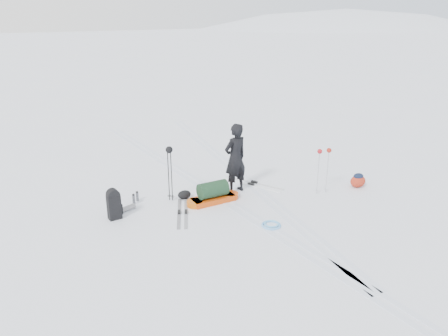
{
  "coord_description": "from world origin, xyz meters",
  "views": [
    {
      "loc": [
        -5.31,
        -9.42,
        4.92
      ],
      "look_at": [
        -0.05,
        0.1,
        0.95
      ],
      "focal_mm": 35.0,
      "sensor_mm": 36.0,
      "label": 1
    }
  ],
  "objects": [
    {
      "name": "ski_poles_silver",
      "position": [
        2.62,
        -0.78,
        1.11
      ],
      "size": [
        0.42,
        0.19,
        1.33
      ],
      "rotation": [
        0.0,
        0.0,
        -0.02
      ],
      "color": "#B8B9BF",
      "rests_on": "ground"
    },
    {
      "name": "ski_tracks",
      "position": [
        0.61,
        0.88,
        0.0
      ],
      "size": [
        3.38,
        17.97,
        0.01
      ],
      "color": "silver",
      "rests_on": "ground"
    },
    {
      "name": "rope_coil",
      "position": [
        0.24,
        -1.74,
        0.03
      ],
      "size": [
        0.61,
        0.61,
        0.06
      ],
      "rotation": [
        0.0,
        0.0,
        -0.34
      ],
      "color": "#63AEF1",
      "rests_on": "ground"
    },
    {
      "name": "ski_poles_black",
      "position": [
        -1.29,
        0.84,
        1.26
      ],
      "size": [
        0.19,
        0.19,
        1.54
      ],
      "rotation": [
        0.0,
        0.0,
        -0.01
      ],
      "color": "black",
      "rests_on": "ground"
    },
    {
      "name": "touring_skis_grey",
      "position": [
        -1.36,
        -0.07,
        0.01
      ],
      "size": [
        0.96,
        1.71,
        0.06
      ],
      "rotation": [
        0.0,
        0.0,
        1.14
      ],
      "color": "#9C9FA4",
      "rests_on": "ground"
    },
    {
      "name": "touring_skis_white",
      "position": [
        1.27,
        0.72,
        0.02
      ],
      "size": [
        1.16,
        1.86,
        0.07
      ],
      "rotation": [
        0.0,
        0.0,
        -1.09
      ],
      "color": "white",
      "rests_on": "ground"
    },
    {
      "name": "pulk_sled",
      "position": [
        -0.35,
        0.18,
        0.22
      ],
      "size": [
        1.52,
        0.5,
        0.58
      ],
      "rotation": [
        0.0,
        0.0,
        0.0
      ],
      "color": "#C0400B",
      "rests_on": "ground"
    },
    {
      "name": "thermos_pair",
      "position": [
        -2.2,
        1.14,
        0.14
      ],
      "size": [
        0.23,
        0.25,
        0.3
      ],
      "rotation": [
        0.0,
        0.0,
        0.05
      ],
      "color": "#57595F",
      "rests_on": "ground"
    },
    {
      "name": "expedition_rucksack",
      "position": [
        -2.9,
        0.5,
        0.37
      ],
      "size": [
        0.8,
        0.55,
        0.8
      ],
      "rotation": [
        0.0,
        0.0,
        0.06
      ],
      "color": "black",
      "rests_on": "ground"
    },
    {
      "name": "stuff_sack",
      "position": [
        -0.94,
        0.75,
        0.12
      ],
      "size": [
        0.46,
        0.41,
        0.23
      ],
      "rotation": [
        0.0,
        0.0,
        0.41
      ],
      "color": "black",
      "rests_on": "ground"
    },
    {
      "name": "skier",
      "position": [
        0.54,
        0.51,
        1.0
      ],
      "size": [
        0.8,
        0.59,
        2.0
      ],
      "primitive_type": "imported",
      "rotation": [
        0.0,
        0.0,
        3.31
      ],
      "color": "black",
      "rests_on": "ground"
    },
    {
      "name": "ground",
      "position": [
        0.0,
        0.0,
        0.0
      ],
      "size": [
        200.0,
        200.0,
        0.0
      ],
      "primitive_type": "plane",
      "color": "white",
      "rests_on": "ground"
    },
    {
      "name": "small_daypack",
      "position": [
        3.86,
        -0.94,
        0.2
      ],
      "size": [
        0.56,
        0.47,
        0.42
      ],
      "rotation": [
        0.0,
        0.0,
        -0.24
      ],
      "color": "maroon",
      "rests_on": "ground"
    },
    {
      "name": "snow_hill_backdrop",
      "position": [
        62.69,
        84.02,
        -69.02
      ],
      "size": [
        359.5,
        192.0,
        162.45
      ],
      "color": "silver",
      "rests_on": "ground"
    }
  ]
}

